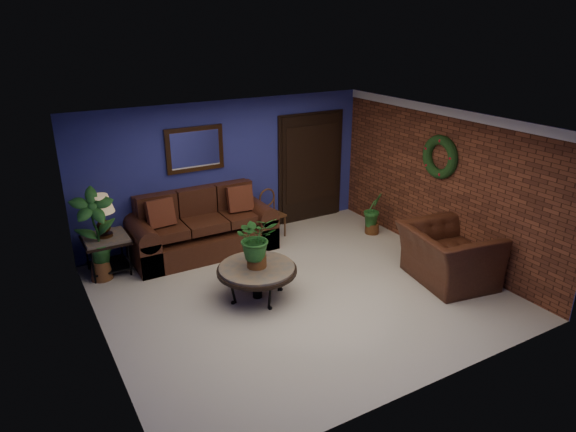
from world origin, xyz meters
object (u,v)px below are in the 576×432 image
coffee_table (257,270)px  side_chair (270,210)px  armchair (448,255)px  table_lamp (102,211)px  sofa (201,232)px  end_table (106,245)px

coffee_table → side_chair: (1.26, 1.94, 0.06)m
armchair → table_lamp: bearing=67.1°
side_chair → table_lamp: bearing=172.9°
coffee_table → table_lamp: 2.61m
sofa → coffee_table: (0.11, -1.92, 0.08)m
sofa → armchair: 4.09m
sofa → side_chair: sofa is taller
coffee_table → end_table: size_ratio=1.68×
sofa → side_chair: bearing=1.0°
coffee_table → armchair: bearing=-19.9°
end_table → side_chair: (2.96, 0.06, 0.02)m
coffee_table → table_lamp: bearing=132.1°
end_table → table_lamp: (-0.00, 0.00, 0.57)m
sofa → armchair: size_ratio=1.84×
end_table → armchair: armchair is taller
side_chair → armchair: bearing=-71.5°
end_table → armchair: (4.45, -2.88, -0.05)m
sofa → table_lamp: 1.73m
coffee_table → armchair: 2.93m
table_lamp → armchair: table_lamp is taller
table_lamp → armchair: (4.45, -2.88, -0.62)m
coffee_table → side_chair: size_ratio=1.30×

